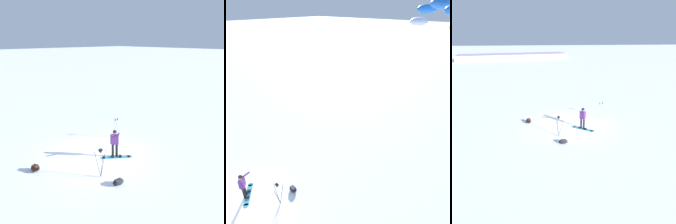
{
  "view_description": "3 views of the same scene",
  "coord_description": "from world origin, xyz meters",
  "views": [
    {
      "loc": [
        9.24,
        -7.44,
        6.31
      ],
      "look_at": [
        3.51,
        -2.11,
        3.86
      ],
      "focal_mm": 37.43,
      "sensor_mm": 36.0,
      "label": 1
    },
    {
      "loc": [
        -1.98,
        -8.7,
        9.72
      ],
      "look_at": [
        4.66,
        -2.87,
        5.12
      ],
      "focal_mm": 33.05,
      "sensor_mm": 36.0,
      "label": 2
    },
    {
      "loc": [
        13.96,
        -2.58,
        6.37
      ],
      "look_at": [
        1.5,
        -0.79,
        1.65
      ],
      "focal_mm": 32.38,
      "sensor_mm": 36.0,
      "label": 3
    }
  ],
  "objects": [
    {
      "name": "ground_plane",
      "position": [
        0.0,
        0.0,
        0.0
      ],
      "size": [
        300.0,
        300.0,
        0.0
      ],
      "primitive_type": "plane",
      "color": "white"
    },
    {
      "name": "snowboarder",
      "position": [
        0.72,
        0.69,
        0.96
      ],
      "size": [
        0.74,
        0.47,
        1.61
      ],
      "color": "black",
      "rests_on": "ground_plane"
    },
    {
      "name": "snowboard",
      "position": [
        0.86,
        0.68,
        0.02
      ],
      "size": [
        1.19,
        1.49,
        0.1
      ],
      "color": "teal",
      "rests_on": "ground_plane"
    },
    {
      "name": "traction_kite",
      "position": [
        8.52,
        -5.42,
        9.35
      ],
      "size": [
        3.19,
        3.61,
        1.27
      ],
      "color": "white"
    },
    {
      "name": "gear_bag_large",
      "position": [
        2.76,
        -1.02,
        0.14
      ],
      "size": [
        0.42,
        0.61,
        0.26
      ],
      "color": "black",
      "rests_on": "ground_plane"
    },
    {
      "name": "camera_tripod",
      "position": [
        1.74,
        -1.19,
        1.04
      ],
      "size": [
        0.6,
        0.5,
        1.46
      ],
      "color": "#262628",
      "rests_on": "ground_plane"
    }
  ]
}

